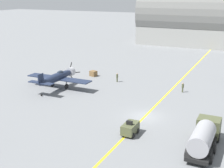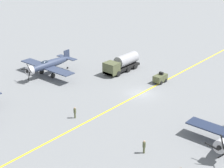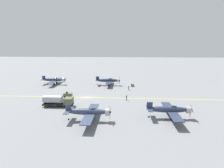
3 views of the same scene
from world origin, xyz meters
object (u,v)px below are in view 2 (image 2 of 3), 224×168
airplane_mid_right (48,65)px  ground_crew_walking (75,112)px  tow_tractor (160,78)px  ground_crew_inspecting (144,146)px  fuel_tanker (122,63)px

airplane_mid_right → ground_crew_walking: bearing=145.3°
tow_tractor → ground_crew_inspecting: bearing=118.7°
fuel_tanker → tow_tractor: fuel_tanker is taller
fuel_tanker → ground_crew_walking: bearing=109.7°
fuel_tanker → ground_crew_inspecting: fuel_tanker is taller
ground_crew_walking → ground_crew_inspecting: (-12.39, 0.95, 0.02)m
airplane_mid_right → fuel_tanker: size_ratio=1.50×
ground_crew_inspecting → tow_tractor: bearing=-61.3°
tow_tractor → ground_crew_walking: 18.56m
airplane_mid_right → ground_crew_inspecting: 29.11m
fuel_tanker → ground_crew_inspecting: size_ratio=4.78×
tow_tractor → ground_crew_walking: size_ratio=1.59×
tow_tractor → ground_crew_inspecting: (-10.65, 19.43, 0.12)m
ground_crew_walking → airplane_mid_right: bearing=-28.9°
airplane_mid_right → fuel_tanker: bearing=-136.1°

